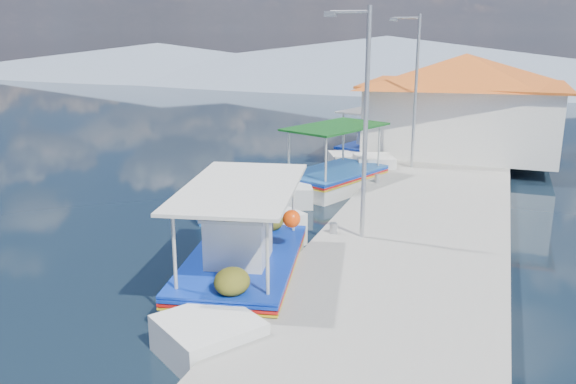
% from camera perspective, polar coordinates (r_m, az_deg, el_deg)
% --- Properties ---
extents(ground, '(160.00, 160.00, 0.00)m').
position_cam_1_polar(ground, '(16.28, -10.69, -6.27)').
color(ground, black).
rests_on(ground, ground).
extents(quay, '(5.00, 44.00, 0.50)m').
position_cam_1_polar(quay, '(19.90, 13.32, -1.64)').
color(quay, gray).
rests_on(quay, ground).
extents(bollards, '(0.20, 17.20, 0.30)m').
position_cam_1_polar(bollards, '(19.40, 6.96, -0.54)').
color(bollards, '#A5A8AD').
rests_on(bollards, quay).
extents(main_caique, '(3.59, 8.31, 2.79)m').
position_cam_1_polar(main_caique, '(14.16, -4.19, -7.06)').
color(main_caique, silver).
rests_on(main_caique, ground).
extents(caique_green_canopy, '(3.92, 6.83, 2.75)m').
position_cam_1_polar(caique_green_canopy, '(22.67, 4.47, 1.23)').
color(caique_green_canopy, silver).
rests_on(caique_green_canopy, ground).
extents(caique_blue_hull, '(2.22, 5.49, 0.99)m').
position_cam_1_polar(caique_blue_hull, '(20.75, -3.89, -0.50)').
color(caique_blue_hull, '#194F9A').
rests_on(caique_blue_hull, ground).
extents(caique_far, '(3.72, 7.06, 2.61)m').
position_cam_1_polar(caique_far, '(28.49, 8.57, 4.18)').
color(caique_far, silver).
rests_on(caique_far, ground).
extents(harbor_building, '(10.49, 10.49, 4.40)m').
position_cam_1_polar(harbor_building, '(28.20, 16.47, 8.33)').
color(harbor_building, white).
rests_on(harbor_building, quay).
extents(lamp_post_near, '(1.21, 0.14, 6.00)m').
position_cam_1_polar(lamp_post_near, '(15.48, 7.18, 7.53)').
color(lamp_post_near, '#A5A8AD').
rests_on(lamp_post_near, quay).
extents(lamp_post_far, '(1.21, 0.14, 6.00)m').
position_cam_1_polar(lamp_post_far, '(24.29, 11.99, 10.14)').
color(lamp_post_far, '#A5A8AD').
rests_on(lamp_post_far, quay).
extents(mountain_ridge, '(171.40, 96.00, 5.50)m').
position_cam_1_polar(mountain_ridge, '(69.09, 19.06, 11.33)').
color(mountain_ridge, slate).
rests_on(mountain_ridge, ground).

